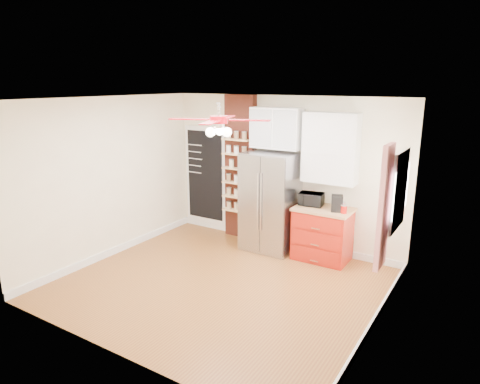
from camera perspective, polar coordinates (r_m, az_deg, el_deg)
The scene contains 21 objects.
floor at distance 6.52m, azimuth -2.56°, elevation -12.17°, with size 4.50×4.50×0.00m, color brown.
ceiling at distance 5.83m, azimuth -2.87°, elevation 12.26°, with size 4.50×4.50×0.00m, color white.
wall_back at distance 7.72m, azimuth 5.75°, elevation 2.66°, with size 4.50×0.02×2.70m, color #FFF5CD.
wall_front at distance 4.61m, azimuth -17.02°, elevation -6.17°, with size 4.50×0.02×2.70m, color #FFF5CD.
wall_left at distance 7.51m, azimuth -17.00°, elevation 1.76°, with size 0.02×4.00×2.70m, color #FFF5CD.
wall_right at distance 5.15m, azimuth 18.42°, elevation -4.10°, with size 0.02×4.00×2.70m, color #FFF5CD.
chalkboard at distance 8.61m, azimuth -4.61°, elevation 2.23°, with size 0.95×0.05×1.95m.
brick_pillar at distance 8.05m, azimuth 0.06°, elevation 3.24°, with size 0.60×0.16×2.70m, color maroon.
fridge at distance 7.53m, azimuth 4.06°, elevation -1.32°, with size 0.90×0.70×1.75m, color #A2A2A6.
upper_glass_cabinet at distance 7.46m, azimuth 4.95°, elevation 8.49°, with size 0.90×0.35×0.70m, color white.
red_cabinet at distance 7.33m, azimuth 10.93°, elevation -5.49°, with size 0.94×0.64×0.90m.
upper_shelf_unit at distance 7.14m, azimuth 11.98°, elevation 5.73°, with size 0.90×0.30×1.15m, color white.
window at distance 5.95m, azimuth 20.48°, elevation 0.20°, with size 0.04×0.75×1.05m, color white.
curtain at distance 5.47m, azimuth 18.68°, elevation -1.96°, with size 0.06×0.40×1.55m, color red.
ceiling_fan at distance 5.85m, azimuth -2.83°, elevation 9.55°, with size 1.40×1.40×0.44m.
toaster_oven at distance 7.29m, azimuth 9.47°, elevation -0.95°, with size 0.39×0.27×0.22m, color black.
coffee_maker at distance 7.04m, azimuth 12.80°, elevation -1.48°, with size 0.18×0.19×0.26m, color black.
canister_left at distance 6.97m, azimuth 13.68°, elevation -2.28°, with size 0.10×0.10×0.12m, color #A20E09.
canister_right at distance 7.05m, azimuth 13.43°, elevation -2.00°, with size 0.10×0.10×0.14m, color #A20916.
pantry_jar_oats at distance 7.95m, azimuth -1.14°, elevation 3.78°, with size 0.09×0.09×0.15m, color beige.
pantry_jar_beans at distance 7.87m, azimuth 0.04°, elevation 3.61°, with size 0.08×0.08×0.13m, color brown.
Camera 1 is at (3.32, -4.79, 2.93)m, focal length 32.00 mm.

